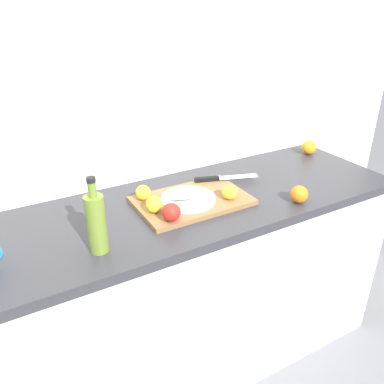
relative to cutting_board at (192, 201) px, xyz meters
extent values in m
plane|color=slate|center=(-0.06, 0.01, -0.91)|extent=(12.00, 12.00, 0.00)
cube|color=white|center=(-0.06, 0.33, 0.34)|extent=(3.20, 0.05, 2.50)
cube|color=white|center=(-0.06, 0.01, -0.48)|extent=(2.00, 0.58, 0.86)
cube|color=#333338|center=(-0.06, 0.01, -0.03)|extent=(2.00, 0.60, 0.04)
cube|color=olive|center=(0.00, 0.00, 0.00)|extent=(0.46, 0.29, 0.02)
cylinder|color=white|center=(-0.02, -0.01, 0.02)|extent=(0.22, 0.22, 0.01)
ellipsoid|color=#999E99|center=(-0.02, -0.01, 0.04)|extent=(0.17, 0.07, 0.04)
cube|color=silver|center=(0.28, 0.07, 0.02)|extent=(0.18, 0.09, 0.00)
cube|color=black|center=(0.14, 0.12, 0.02)|extent=(0.11, 0.06, 0.02)
sphere|color=yellow|center=(0.13, -0.08, 0.04)|extent=(0.06, 0.06, 0.06)
sphere|color=yellow|center=(-0.18, 0.09, 0.04)|extent=(0.06, 0.06, 0.06)
sphere|color=yellow|center=(-0.18, -0.03, 0.04)|extent=(0.06, 0.06, 0.06)
sphere|color=red|center=(-0.15, -0.12, 0.05)|extent=(0.07, 0.07, 0.07)
cylinder|color=olive|center=(-0.44, -0.14, 0.09)|extent=(0.06, 0.06, 0.20)
cylinder|color=olive|center=(-0.44, -0.14, 0.22)|extent=(0.03, 0.03, 0.05)
cylinder|color=black|center=(-0.44, -0.14, 0.25)|extent=(0.03, 0.03, 0.02)
sphere|color=orange|center=(0.39, -0.21, 0.03)|extent=(0.07, 0.07, 0.07)
sphere|color=orange|center=(0.82, 0.18, 0.03)|extent=(0.08, 0.08, 0.08)
camera|label=1|loc=(-0.70, -1.24, 0.75)|focal=36.66mm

